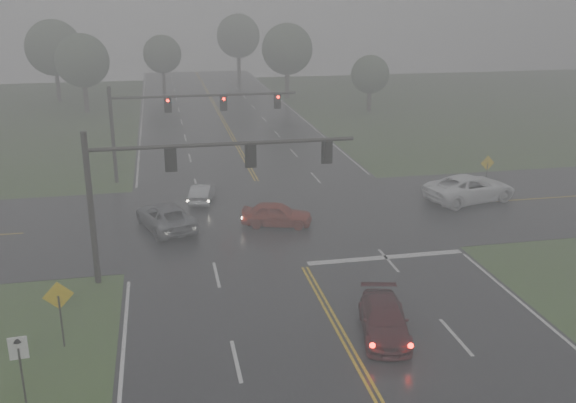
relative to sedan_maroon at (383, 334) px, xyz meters
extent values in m
cube|color=black|center=(-1.69, 13.18, 0.00)|extent=(18.00, 160.00, 0.02)
cube|color=black|center=(-1.69, 15.18, 0.00)|extent=(120.00, 14.00, 0.02)
cube|color=silver|center=(2.81, 7.58, 0.00)|extent=(8.50, 0.50, 0.01)
imported|color=#3E0B10|center=(0.00, 0.00, 0.00)|extent=(2.79, 4.84, 1.32)
imported|color=#9D1C0E|center=(-1.96, 13.55, 0.00)|extent=(4.52, 2.83, 1.43)
imported|color=#A4A7AC|center=(-6.00, 19.10, 0.00)|extent=(2.10, 3.92, 1.23)
imported|color=slate|center=(-8.50, 14.35, 0.00)|extent=(3.95, 5.81, 1.48)
imported|color=white|center=(11.62, 15.72, 0.00)|extent=(6.85, 4.34, 1.76)
cylinder|color=black|center=(-11.89, 7.51, 3.72)|extent=(0.29, 0.29, 7.44)
cylinder|color=black|center=(-11.89, 7.51, 6.61)|extent=(0.19, 0.19, 0.83)
cylinder|color=black|center=(-5.56, 7.51, 6.56)|extent=(12.66, 0.19, 0.19)
cube|color=black|center=(-8.09, 7.51, 5.94)|extent=(0.35, 0.29, 1.08)
cube|color=black|center=(-8.09, 7.67, 5.94)|extent=(0.57, 0.03, 1.29)
cube|color=black|center=(-4.29, 7.51, 5.94)|extent=(0.35, 0.29, 1.08)
cube|color=black|center=(-4.29, 7.67, 5.94)|extent=(0.57, 0.03, 1.29)
cube|color=black|center=(-0.50, 7.51, 5.94)|extent=(0.35, 0.29, 1.08)
cube|color=black|center=(-0.50, 7.67, 5.94)|extent=(0.57, 0.03, 1.29)
cylinder|color=black|center=(-11.89, 24.97, 3.52)|extent=(0.27, 0.27, 7.04)
cylinder|color=black|center=(-11.89, 24.97, 6.26)|extent=(0.18, 0.18, 0.78)
cylinder|color=black|center=(-5.14, 24.97, 6.21)|extent=(13.50, 0.18, 0.18)
cube|color=black|center=(-7.84, 24.97, 5.62)|extent=(0.33, 0.27, 1.03)
cube|color=black|center=(-7.84, 25.13, 5.62)|extent=(0.54, 0.03, 1.22)
cylinder|color=#FF0C05|center=(-7.84, 24.82, 5.95)|extent=(0.22, 0.06, 0.22)
cube|color=black|center=(-3.79, 24.97, 5.62)|extent=(0.33, 0.27, 1.03)
cube|color=black|center=(-3.79, 25.13, 5.62)|extent=(0.54, 0.03, 1.22)
cylinder|color=#FF0C05|center=(-3.79, 24.82, 5.95)|extent=(0.22, 0.06, 0.22)
cube|color=black|center=(0.26, 24.97, 5.62)|extent=(0.33, 0.27, 1.03)
cube|color=black|center=(0.26, 25.13, 5.62)|extent=(0.54, 0.03, 1.22)
cylinder|color=#FF0C05|center=(0.26, 24.82, 5.95)|extent=(0.22, 0.06, 0.22)
cylinder|color=black|center=(-12.75, 1.62, 1.11)|extent=(0.07, 0.07, 2.22)
cube|color=yellow|center=(-12.75, 1.65, 2.22)|extent=(1.15, 0.28, 1.17)
cylinder|color=black|center=(-13.47, -2.35, 1.17)|extent=(0.07, 0.07, 2.33)
cube|color=silver|center=(-13.47, -2.32, 2.33)|extent=(0.61, 0.09, 0.81)
cube|color=black|center=(-13.47, -2.29, 2.33)|extent=(0.10, 0.03, 0.46)
cylinder|color=black|center=(13.79, 17.61, 1.01)|extent=(0.07, 0.07, 2.03)
cube|color=yellow|center=(13.79, 17.64, 2.03)|extent=(1.06, 0.11, 1.06)
cylinder|color=#332821|center=(-16.78, 55.75, 1.72)|extent=(0.57, 0.57, 3.44)
sphere|color=#33472F|center=(-16.78, 55.75, 5.92)|extent=(6.11, 6.11, 6.11)
cylinder|color=#332821|center=(8.20, 60.98, 1.85)|extent=(0.59, 0.59, 3.70)
sphere|color=#33472F|center=(8.20, 60.98, 6.38)|extent=(6.58, 6.58, 6.58)
cylinder|color=#332821|center=(-7.59, 70.91, 1.49)|extent=(0.50, 0.50, 2.98)
sphere|color=#33472F|center=(-7.59, 70.91, 5.14)|extent=(5.30, 5.30, 5.30)
cylinder|color=#332821|center=(15.77, 49.74, 1.25)|extent=(0.52, 0.52, 2.50)
sphere|color=#33472F|center=(15.77, 49.74, 4.30)|extent=(4.44, 4.44, 4.44)
cylinder|color=#332821|center=(-20.93, 64.13, 1.96)|extent=(0.52, 0.52, 3.92)
sphere|color=#33472F|center=(-20.93, 64.13, 6.75)|extent=(6.97, 6.97, 6.97)
cylinder|color=#332821|center=(4.60, 82.71, 1.95)|extent=(0.60, 0.60, 3.90)
sphere|color=#33472F|center=(4.60, 82.71, 6.71)|extent=(6.93, 6.93, 6.93)
camera|label=1|loc=(-8.47, -22.09, 13.41)|focal=40.00mm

